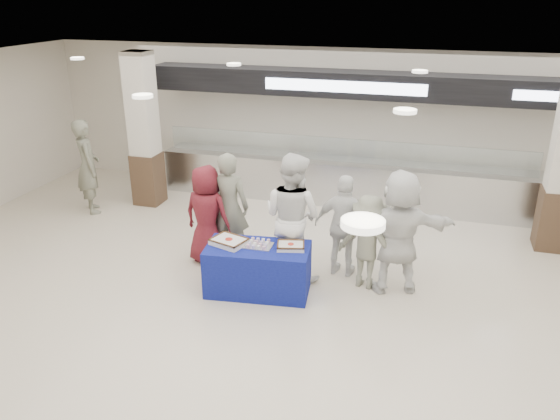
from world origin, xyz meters
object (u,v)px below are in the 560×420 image
(display_table, at_px, (258,269))
(sheet_cake_left, at_px, (229,241))
(soldier_a, at_px, (229,207))
(chef_short, at_px, (345,226))
(sheet_cake_right, at_px, (291,245))
(civilian_white, at_px, (398,232))
(civilian_maroon, at_px, (207,215))
(chef_tall, at_px, (292,217))
(cupcake_tray, at_px, (258,244))
(soldier_b, at_px, (368,242))
(soldier_bg, at_px, (88,166))

(display_table, bearing_deg, sheet_cake_left, 175.98)
(soldier_a, height_order, chef_short, soldier_a)
(display_table, height_order, sheet_cake_right, sheet_cake_right)
(chef_short, relative_size, civilian_white, 0.87)
(sheet_cake_right, relative_size, civilian_maroon, 0.27)
(display_table, distance_m, chef_tall, 0.98)
(display_table, bearing_deg, civilian_maroon, 140.47)
(sheet_cake_right, distance_m, chef_tall, 0.60)
(display_table, height_order, civilian_white, civilian_white)
(sheet_cake_right, relative_size, chef_short, 0.28)
(cupcake_tray, distance_m, soldier_b, 1.67)
(display_table, relative_size, sheet_cake_right, 3.33)
(soldier_a, height_order, soldier_bg, soldier_bg)
(chef_short, bearing_deg, soldier_bg, -6.46)
(soldier_b, relative_size, civilian_white, 0.77)
(soldier_a, bearing_deg, display_table, 125.81)
(chef_tall, bearing_deg, civilian_maroon, 18.52)
(display_table, height_order, civilian_maroon, civilian_maroon)
(soldier_a, xyz_separation_m, civilian_white, (2.81, -0.29, 0.03))
(soldier_a, height_order, chef_tall, chef_tall)
(sheet_cake_right, height_order, cupcake_tray, sheet_cake_right)
(civilian_maroon, height_order, soldier_b, civilian_maroon)
(cupcake_tray, bearing_deg, soldier_b, 21.04)
(civilian_white, bearing_deg, chef_tall, -18.33)
(civilian_maroon, relative_size, chef_tall, 0.83)
(soldier_b, xyz_separation_m, civilian_white, (0.44, 0.00, 0.22))
(cupcake_tray, height_order, chef_short, chef_short)
(civilian_maroon, bearing_deg, chef_short, -167.46)
(soldier_b, bearing_deg, civilian_white, -168.18)
(chef_tall, xyz_separation_m, soldier_bg, (-4.72, 1.51, -0.05))
(soldier_a, distance_m, civilian_white, 2.83)
(civilian_maroon, distance_m, soldier_a, 0.39)
(display_table, relative_size, cupcake_tray, 3.67)
(chef_short, xyz_separation_m, soldier_b, (0.41, -0.28, -0.09))
(cupcake_tray, xyz_separation_m, soldier_bg, (-4.36, 2.11, 0.19))
(soldier_b, relative_size, soldier_bg, 0.77)
(cupcake_tray, height_order, soldier_a, soldier_a)
(display_table, xyz_separation_m, soldier_b, (1.56, 0.64, 0.37))
(sheet_cake_left, distance_m, chef_tall, 1.07)
(cupcake_tray, bearing_deg, display_table, -87.83)
(soldier_bg, bearing_deg, soldier_a, -151.72)
(civilian_maroon, bearing_deg, civilian_white, -173.91)
(soldier_b, distance_m, soldier_bg, 6.11)
(civilian_maroon, bearing_deg, display_table, 154.93)
(display_table, distance_m, cupcake_tray, 0.41)
(chef_short, height_order, soldier_bg, soldier_bg)
(chef_tall, distance_m, soldier_bg, 4.96)
(soldier_a, distance_m, chef_short, 1.97)
(sheet_cake_left, height_order, sheet_cake_right, sheet_cake_left)
(sheet_cake_left, distance_m, civilian_maroon, 1.00)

